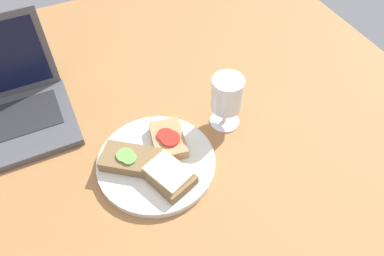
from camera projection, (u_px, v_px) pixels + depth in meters
The scene contains 6 objects.
wooden_table at pixel (161, 160), 82.46cm from camera, with size 140.00×140.00×3.00cm, color #9E6B3D.
plate at pixel (156, 163), 79.28cm from camera, with size 25.08×25.08×1.57cm, color silver.
sandwich_with_tomato at pixel (168, 139), 80.64cm from camera, with size 8.41×10.99×2.94cm.
sandwich_with_cucumber at pixel (130, 158), 77.52cm from camera, with size 13.53×12.36×2.89cm.
sandwich_with_cheese at pixel (168, 175), 74.74cm from camera, with size 10.18×11.81×3.02cm.
wine_glass at pixel (227, 96), 81.27cm from camera, with size 7.03×7.03×13.22cm.
Camera 1 is at (-14.04, -45.97, 69.22)cm, focal length 35.00 mm.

